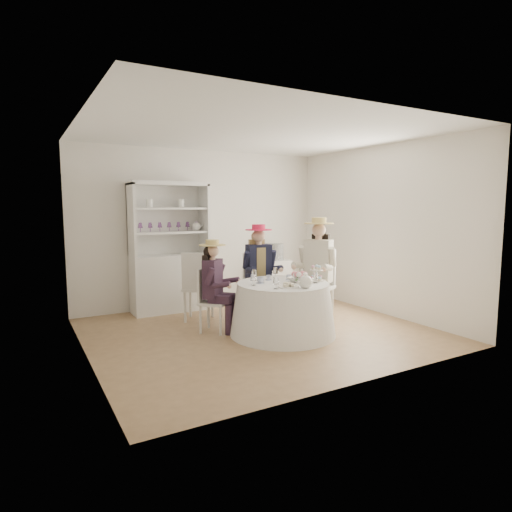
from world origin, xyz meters
TOP-DOWN VIEW (x-y plane):
  - ground at (0.00, 0.00)m, footprint 4.50×4.50m
  - ceiling at (0.00, 0.00)m, footprint 4.50×4.50m
  - wall_back at (0.00, 2.00)m, footprint 4.50×0.00m
  - wall_front at (0.00, -2.00)m, footprint 4.50×0.00m
  - wall_left at (-2.25, 0.00)m, footprint 0.00×4.50m
  - wall_right at (2.25, 0.00)m, footprint 0.00×4.50m
  - tea_table at (0.21, -0.26)m, footprint 1.44×1.44m
  - hutch at (-0.69, 1.77)m, footprint 1.31×0.61m
  - side_table at (1.34, 1.73)m, footprint 0.50×0.50m
  - hatbox at (1.34, 1.73)m, footprint 0.33×0.33m
  - guest_left at (-0.55, 0.30)m, footprint 0.54×0.54m
  - guest_mid at (0.38, 0.67)m, footprint 0.54×0.56m
  - guest_right at (1.08, 0.11)m, footprint 0.67×0.62m
  - spare_chair at (-0.55, 0.92)m, footprint 0.61×0.61m
  - teacup_a at (-0.07, -0.14)m, footprint 0.12×0.12m
  - teacup_b at (0.15, 0.01)m, footprint 0.07×0.07m
  - teacup_c at (0.42, -0.09)m, footprint 0.10×0.10m
  - flower_bowl at (0.40, -0.29)m, footprint 0.27×0.27m
  - flower_arrangement at (0.43, -0.34)m, footprint 0.19×0.19m
  - table_teapot at (0.26, -0.71)m, footprint 0.24×0.17m
  - sandwich_plate at (0.11, -0.56)m, footprint 0.27×0.27m
  - cupcake_stand at (0.69, -0.36)m, footprint 0.23×0.23m
  - stemware_set at (0.21, -0.26)m, footprint 0.92×0.93m

SIDE VIEW (x-z plane):
  - ground at x=0.00m, z-range 0.00..0.00m
  - tea_table at x=0.21m, z-range 0.00..0.71m
  - side_table at x=1.34m, z-range 0.00..0.73m
  - spare_chair at x=-0.55m, z-range 0.04..1.10m
  - guest_left at x=-0.55m, z-range 0.08..1.37m
  - sandwich_plate at x=0.11m, z-range 0.70..0.76m
  - flower_bowl at x=0.40m, z-range 0.71..0.77m
  - teacup_c at x=0.42m, z-range 0.71..0.77m
  - teacup_b at x=0.15m, z-range 0.71..0.77m
  - teacup_a at x=-0.07m, z-range 0.71..0.79m
  - hutch at x=-0.69m, z-range -0.31..1.82m
  - stemware_set at x=0.21m, z-range 0.71..0.86m
  - table_teapot at x=0.26m, z-range 0.70..0.88m
  - cupcake_stand at x=0.69m, z-range 0.68..0.90m
  - flower_arrangement at x=0.43m, z-range 0.77..0.84m
  - guest_mid at x=0.38m, z-range 0.10..1.55m
  - hatbox at x=1.34m, z-range 0.73..1.03m
  - guest_right at x=1.08m, z-range 0.10..1.67m
  - wall_back at x=0.00m, z-range -0.90..3.60m
  - wall_front at x=0.00m, z-range -0.90..3.60m
  - wall_left at x=-2.25m, z-range -0.90..3.60m
  - wall_right at x=2.25m, z-range -0.90..3.60m
  - ceiling at x=0.00m, z-range 2.70..2.70m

